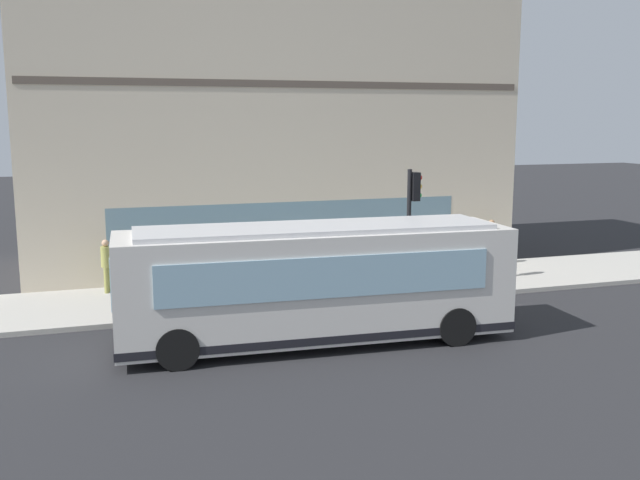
% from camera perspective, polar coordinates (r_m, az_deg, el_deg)
% --- Properties ---
extents(ground, '(120.00, 120.00, 0.00)m').
position_cam_1_polar(ground, '(19.48, 3.44, -7.48)').
color(ground, '#262628').
extents(sidewalk_curb, '(4.51, 40.00, 0.15)m').
position_cam_1_polar(sidewalk_curb, '(23.88, -0.80, -4.05)').
color(sidewalk_curb, '#B2ADA3').
rests_on(sidewalk_curb, ground).
extents(building_corner, '(7.30, 18.20, 12.56)m').
position_cam_1_polar(building_corner, '(28.88, -4.33, 10.70)').
color(building_corner, beige).
rests_on(building_corner, ground).
extents(city_bus_nearside, '(3.04, 10.16, 3.07)m').
position_cam_1_polar(city_bus_nearside, '(18.35, -0.38, -3.52)').
color(city_bus_nearside, silver).
rests_on(city_bus_nearside, ground).
extents(traffic_light_near_corner, '(0.32, 0.49, 4.02)m').
position_cam_1_polar(traffic_light_near_corner, '(22.79, 7.38, 2.56)').
color(traffic_light_near_corner, black).
rests_on(traffic_light_near_corner, sidewalk_curb).
extents(fire_hydrant, '(0.35, 0.35, 0.74)m').
position_cam_1_polar(fire_hydrant, '(27.35, 11.00, -1.53)').
color(fire_hydrant, gold).
rests_on(fire_hydrant, sidewalk_curb).
extents(pedestrian_near_hydrant, '(0.32, 0.32, 1.75)m').
position_cam_1_polar(pedestrian_near_hydrant, '(28.31, 13.45, 0.10)').
color(pedestrian_near_hydrant, silver).
rests_on(pedestrian_near_hydrant, sidewalk_curb).
extents(pedestrian_near_building_entrance, '(0.32, 0.32, 1.74)m').
position_cam_1_polar(pedestrian_near_building_entrance, '(24.13, -16.65, -1.69)').
color(pedestrian_near_building_entrance, '#99994C').
rests_on(pedestrian_near_building_entrance, sidewalk_curb).
extents(pedestrian_walking_along_curb, '(0.32, 0.32, 1.71)m').
position_cam_1_polar(pedestrian_walking_along_curb, '(26.25, 14.64, -0.75)').
color(pedestrian_walking_along_curb, silver).
rests_on(pedestrian_walking_along_curb, sidewalk_curb).
extents(pedestrian_by_light_pole, '(0.32, 0.32, 1.58)m').
position_cam_1_polar(pedestrian_by_light_pole, '(22.43, -13.23, -2.66)').
color(pedestrian_by_light_pole, silver).
rests_on(pedestrian_by_light_pole, sidewalk_curb).
extents(newspaper_vending_box, '(0.44, 0.43, 0.90)m').
position_cam_1_polar(newspaper_vending_box, '(21.78, -6.83, -4.04)').
color(newspaper_vending_box, '#263F99').
rests_on(newspaper_vending_box, sidewalk_curb).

